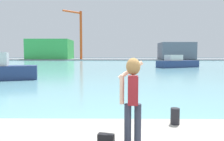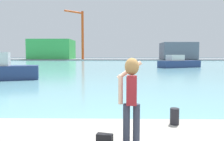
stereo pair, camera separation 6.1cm
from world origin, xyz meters
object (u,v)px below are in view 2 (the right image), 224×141
Objects in this scene: person_photographer at (131,92)px; handbag at (105,140)px; boat_moored at (5,70)px; boat_moored_2 at (179,63)px; port_crane at (81,31)px; warehouse_right at (178,51)px; warehouse_left at (52,49)px; harbor_bollard at (175,116)px.

handbag is (-0.52, -0.10, -0.95)m from person_photographer.
handbag is 0.05× the size of boat_moored.
person_photographer is 1.09m from handbag.
boat_moored_2 is 0.44× the size of port_crane.
warehouse_right is at bearing -11.60° from person_photographer.
warehouse_right is (25.07, 85.91, 2.14)m from person_photographer.
port_crane is (13.45, -5.55, 7.07)m from warehouse_left.
person_photographer reaches higher than handbag.
harbor_bollard is 0.02× the size of warehouse_left.
warehouse_right is at bearing 48.42° from boat_moored_2.
warehouse_right is (23.85, 84.65, 3.00)m from harbor_bollard.
port_crane is (-3.62, 68.14, 10.69)m from boat_moored.
handbag is at bearing -75.60° from boat_moored.
boat_moored is 0.31× the size of port_crane.
person_photographer is 0.10× the size of warehouse_left.
warehouse_right reaches higher than boat_moored.
warehouse_left is at bearing 175.85° from warehouse_right.
boat_moored_2 is (11.72, 36.07, 0.11)m from handbag.
boat_moored reaches higher than harbor_bollard.
handbag is 37.93m from boat_moored_2.
warehouse_left is 0.91× the size of port_crane.
handbag is at bearing -141.96° from harbor_bollard.
harbor_bollard is at bearing -68.99° from boat_moored.
warehouse_left is (-39.12, 53.79, 3.71)m from boat_moored_2.
port_crane is (-25.67, 48.23, 10.78)m from boat_moored_2.
handbag is at bearing -80.61° from port_crane.
boat_moored is (-10.32, 16.16, 0.20)m from handbag.
warehouse_left is 16.17m from port_crane.
warehouse_left is at bearing 21.94° from person_photographer.
handbag is at bearing -134.07° from boat_moored_2.
warehouse_right is at bearing -4.15° from warehouse_left.
person_photographer is 1.95m from harbor_bollard.
port_crane is (-13.95, 84.30, 10.89)m from handbag.
person_photographer is at bearing -133.92° from harbor_bollard.
warehouse_right is (13.87, 49.94, 2.97)m from boat_moored_2.
boat_moored reaches higher than boat_moored_2.
port_crane reaches higher than handbag.
warehouse_left is at bearing 84.87° from boat_moored.
handbag is 94.02m from warehouse_left.
person_photographer is 89.52m from warehouse_right.
handbag is 2.21m from harbor_bollard.
boat_moored_2 is 51.91m from warehouse_right.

